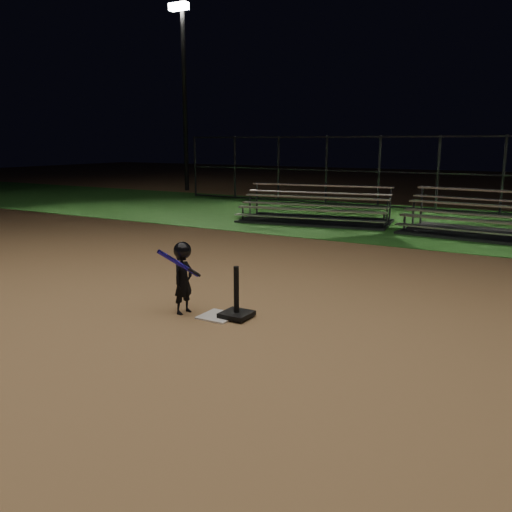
{
  "coord_description": "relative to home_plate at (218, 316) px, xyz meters",
  "views": [
    {
      "loc": [
        3.9,
        -5.67,
        2.3
      ],
      "look_at": [
        0.0,
        1.0,
        0.65
      ],
      "focal_mm": 37.83,
      "sensor_mm": 36.0,
      "label": 1
    }
  ],
  "objects": [
    {
      "name": "backstop_fence",
      "position": [
        0.0,
        13.0,
        1.24
      ],
      "size": [
        20.08,
        0.08,
        2.5
      ],
      "color": "#38383D",
      "rests_on": "ground"
    },
    {
      "name": "child_batter",
      "position": [
        -0.5,
        -0.09,
        0.52
      ],
      "size": [
        0.4,
        0.59,
        0.99
      ],
      "rotation": [
        0.0,
        0.0,
        1.45
      ],
      "color": "black",
      "rests_on": "ground"
    },
    {
      "name": "bleacher_right",
      "position": [
        2.46,
        8.51,
        0.21
      ],
      "size": [
        4.66,
        2.6,
        1.1
      ],
      "rotation": [
        0.0,
        0.0,
        -0.1
      ],
      "color": "#B5B5BA",
      "rests_on": "ground"
    },
    {
      "name": "ground",
      "position": [
        0.0,
        0.0,
        -0.01
      ],
      "size": [
        80.0,
        80.0,
        0.0
      ],
      "primitive_type": "plane",
      "color": "olive",
      "rests_on": "ground"
    },
    {
      "name": "bleacher_left",
      "position": [
        -2.44,
        8.58,
        0.2
      ],
      "size": [
        4.53,
        2.74,
        1.04
      ],
      "rotation": [
        0.0,
        0.0,
        0.16
      ],
      "color": "silver",
      "rests_on": "ground"
    },
    {
      "name": "batting_tee",
      "position": [
        0.23,
        0.09,
        0.13
      ],
      "size": [
        0.38,
        0.38,
        0.68
      ],
      "color": "black",
      "rests_on": "home_plate"
    },
    {
      "name": "light_pole_left",
      "position": [
        -12.0,
        14.94,
        4.93
      ],
      "size": [
        0.9,
        0.53,
        8.3
      ],
      "color": "#2D2D30",
      "rests_on": "ground"
    },
    {
      "name": "grass_strip",
      "position": [
        0.0,
        10.0,
        -0.01
      ],
      "size": [
        60.0,
        8.0,
        0.01
      ],
      "primitive_type": "cube",
      "color": "#22591C",
      "rests_on": "ground"
    },
    {
      "name": "home_plate",
      "position": [
        0.0,
        0.0,
        0.0
      ],
      "size": [
        0.45,
        0.45,
        0.02
      ],
      "primitive_type": "cube",
      "color": "beige",
      "rests_on": "ground"
    }
  ]
}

